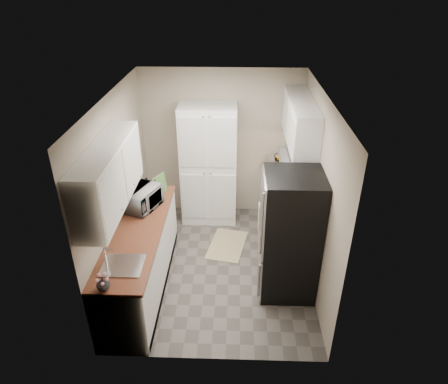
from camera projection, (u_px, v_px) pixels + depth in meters
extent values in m
plane|color=#56514C|center=(218.00, 266.00, 5.84)|extent=(3.20, 3.20, 0.00)
cube|color=#AFA28D|center=(222.00, 144.00, 6.62)|extent=(2.60, 0.04, 2.50)
cube|color=#AFA28D|center=(209.00, 272.00, 3.83)|extent=(2.60, 0.04, 2.50)
cube|color=#AFA28D|center=(119.00, 189.00, 5.26)|extent=(0.04, 3.20, 2.50)
cube|color=#AFA28D|center=(317.00, 193.00, 5.19)|extent=(0.04, 3.20, 2.50)
cube|color=white|center=(216.00, 97.00, 4.62)|extent=(2.60, 3.20, 0.04)
cube|color=white|center=(109.00, 176.00, 4.32)|extent=(0.33, 1.60, 0.70)
cube|color=white|center=(300.00, 124.00, 5.59)|extent=(0.33, 1.55, 0.58)
cube|color=#99999E|center=(297.00, 161.00, 5.40)|extent=(0.45, 0.76, 0.13)
cube|color=#B7B7BC|center=(123.00, 266.00, 4.41)|extent=(0.45, 0.40, 0.02)
cube|color=brown|center=(124.00, 187.00, 5.47)|extent=(0.02, 0.22, 0.22)
cube|color=white|center=(209.00, 165.00, 6.50)|extent=(0.90, 0.55, 2.00)
cube|color=white|center=(141.00, 259.00, 5.27)|extent=(0.60, 2.30, 0.88)
cube|color=brown|center=(138.00, 230.00, 5.05)|extent=(0.63, 2.33, 0.04)
cube|color=white|center=(280.00, 200.00, 6.63)|extent=(0.60, 0.80, 0.88)
cube|color=brown|center=(282.00, 175.00, 6.41)|extent=(0.63, 0.83, 0.04)
cube|color=#B7B7BC|center=(284.00, 226.00, 5.93)|extent=(0.64, 0.76, 0.90)
cube|color=black|center=(286.00, 199.00, 5.70)|extent=(0.66, 0.78, 0.03)
cube|color=black|center=(307.00, 193.00, 5.64)|extent=(0.06, 0.76, 0.22)
cube|color=#EBA798|center=(260.00, 226.00, 5.77)|extent=(0.01, 0.16, 0.42)
cube|color=beige|center=(259.00, 217.00, 5.98)|extent=(0.01, 0.16, 0.42)
cube|color=#B7B7BC|center=(290.00, 236.00, 5.04)|extent=(0.70, 0.72, 1.70)
imported|color=#BABBBF|center=(143.00, 199.00, 5.42)|extent=(0.53, 0.62, 0.29)
cylinder|color=black|center=(147.00, 189.00, 5.65)|extent=(0.07, 0.07, 0.30)
imported|color=white|center=(103.00, 284.00, 4.06)|extent=(0.16, 0.16, 0.14)
cube|color=#468135|center=(161.00, 184.00, 5.78)|extent=(0.11, 0.22, 0.29)
cube|color=silver|center=(281.00, 166.00, 6.41)|extent=(0.42, 0.46, 0.22)
cube|color=tan|center=(227.00, 245.00, 6.26)|extent=(0.67, 0.91, 0.01)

